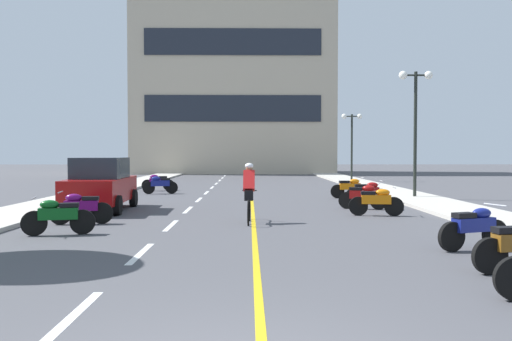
% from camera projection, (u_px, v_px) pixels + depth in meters
% --- Properties ---
extents(ground_plane, '(140.00, 140.00, 0.00)m').
position_uv_depth(ground_plane, '(246.00, 194.00, 25.34)').
color(ground_plane, '#47474C').
extents(curb_left, '(2.40, 72.00, 0.12)m').
position_uv_depth(curb_left, '(112.00, 189.00, 28.23)').
color(curb_left, '#B7B2A8').
rests_on(curb_left, ground).
extents(curb_right, '(2.40, 72.00, 0.12)m').
position_uv_depth(curb_right, '(380.00, 189.00, 28.43)').
color(curb_right, '#B7B2A8').
rests_on(curb_right, ground).
extents(lane_dash_0, '(0.14, 2.20, 0.01)m').
position_uv_depth(lane_dash_0, '(72.00, 316.00, 6.32)').
color(lane_dash_0, silver).
rests_on(lane_dash_0, ground).
extents(lane_dash_1, '(0.14, 2.20, 0.01)m').
position_uv_depth(lane_dash_1, '(141.00, 253.00, 10.32)').
color(lane_dash_1, silver).
rests_on(lane_dash_1, ground).
extents(lane_dash_2, '(0.14, 2.20, 0.01)m').
position_uv_depth(lane_dash_2, '(171.00, 225.00, 14.32)').
color(lane_dash_2, silver).
rests_on(lane_dash_2, ground).
extents(lane_dash_3, '(0.14, 2.20, 0.01)m').
position_uv_depth(lane_dash_3, '(188.00, 210.00, 18.31)').
color(lane_dash_3, silver).
rests_on(lane_dash_3, ground).
extents(lane_dash_4, '(0.14, 2.20, 0.01)m').
position_uv_depth(lane_dash_4, '(199.00, 200.00, 22.31)').
color(lane_dash_4, silver).
rests_on(lane_dash_4, ground).
extents(lane_dash_5, '(0.14, 2.20, 0.01)m').
position_uv_depth(lane_dash_5, '(206.00, 193.00, 26.31)').
color(lane_dash_5, silver).
rests_on(lane_dash_5, ground).
extents(lane_dash_6, '(0.14, 2.20, 0.01)m').
position_uv_depth(lane_dash_6, '(212.00, 188.00, 30.31)').
color(lane_dash_6, silver).
rests_on(lane_dash_6, ground).
extents(lane_dash_7, '(0.14, 2.20, 0.01)m').
position_uv_depth(lane_dash_7, '(216.00, 184.00, 34.30)').
color(lane_dash_7, silver).
rests_on(lane_dash_7, ground).
extents(lane_dash_8, '(0.14, 2.20, 0.01)m').
position_uv_depth(lane_dash_8, '(220.00, 180.00, 38.30)').
color(lane_dash_8, silver).
rests_on(lane_dash_8, ground).
extents(lane_dash_9, '(0.14, 2.20, 0.01)m').
position_uv_depth(lane_dash_9, '(222.00, 178.00, 42.30)').
color(lane_dash_9, silver).
rests_on(lane_dash_9, ground).
extents(lane_dash_10, '(0.14, 2.20, 0.01)m').
position_uv_depth(lane_dash_10, '(225.00, 176.00, 46.30)').
color(lane_dash_10, silver).
rests_on(lane_dash_10, ground).
extents(lane_dash_11, '(0.14, 2.20, 0.01)m').
position_uv_depth(lane_dash_11, '(227.00, 174.00, 50.29)').
color(lane_dash_11, silver).
rests_on(lane_dash_11, ground).
extents(centre_line_yellow, '(0.12, 66.00, 0.01)m').
position_uv_depth(centre_line_yellow, '(251.00, 190.00, 28.34)').
color(centre_line_yellow, gold).
rests_on(centre_line_yellow, ground).
extents(office_building, '(19.58, 9.77, 20.57)m').
position_uv_depth(office_building, '(234.00, 72.00, 53.80)').
color(office_building, '#BCAD93').
rests_on(office_building, ground).
extents(street_lamp_mid, '(1.46, 0.36, 5.37)m').
position_uv_depth(street_lamp_mid, '(416.00, 105.00, 22.57)').
color(street_lamp_mid, black).
rests_on(street_lamp_mid, curb_right).
extents(street_lamp_far, '(1.46, 0.36, 4.64)m').
position_uv_depth(street_lamp_far, '(352.00, 131.00, 37.12)').
color(street_lamp_far, black).
rests_on(street_lamp_far, curb_right).
extents(parked_car_near, '(2.04, 4.26, 1.82)m').
position_uv_depth(parked_car_near, '(101.00, 184.00, 18.00)').
color(parked_car_near, black).
rests_on(parked_car_near, ground).
extents(motorcycle_2, '(1.64, 0.80, 0.92)m').
position_uv_depth(motorcycle_2, '(474.00, 227.00, 10.68)').
color(motorcycle_2, black).
rests_on(motorcycle_2, ground).
extents(motorcycle_3, '(1.68, 0.66, 0.92)m').
position_uv_depth(motorcycle_3, '(58.00, 216.00, 12.63)').
color(motorcycle_3, black).
rests_on(motorcycle_3, ground).
extents(motorcycle_4, '(1.69, 0.60, 0.92)m').
position_uv_depth(motorcycle_4, '(81.00, 207.00, 14.56)').
color(motorcycle_4, black).
rests_on(motorcycle_4, ground).
extents(motorcycle_5, '(1.70, 0.60, 0.92)m').
position_uv_depth(motorcycle_5, '(377.00, 201.00, 16.54)').
color(motorcycle_5, black).
rests_on(motorcycle_5, ground).
extents(motorcycle_6, '(1.64, 0.79, 0.92)m').
position_uv_depth(motorcycle_6, '(363.00, 196.00, 18.49)').
color(motorcycle_6, black).
rests_on(motorcycle_6, ground).
extents(motorcycle_7, '(1.70, 0.60, 0.92)m').
position_uv_depth(motorcycle_7, '(367.00, 192.00, 20.38)').
color(motorcycle_7, black).
rests_on(motorcycle_7, ground).
extents(motorcycle_8, '(1.70, 0.60, 0.92)m').
position_uv_depth(motorcycle_8, '(350.00, 187.00, 23.09)').
color(motorcycle_8, black).
rests_on(motorcycle_8, ground).
extents(motorcycle_9, '(1.69, 0.62, 0.92)m').
position_uv_depth(motorcycle_9, '(160.00, 184.00, 25.58)').
color(motorcycle_9, black).
rests_on(motorcycle_9, ground).
extents(motorcycle_10, '(1.69, 0.62, 0.92)m').
position_uv_depth(motorcycle_10, '(158.00, 182.00, 27.71)').
color(motorcycle_10, black).
rests_on(motorcycle_10, ground).
extents(cyclist_rider, '(0.42, 1.77, 1.71)m').
position_uv_depth(cyclist_rider, '(249.00, 192.00, 14.85)').
color(cyclist_rider, black).
rests_on(cyclist_rider, ground).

